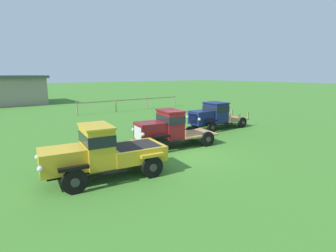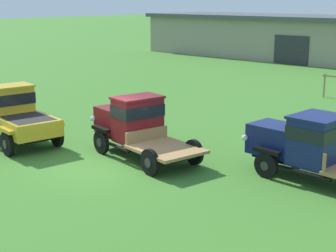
{
  "view_description": "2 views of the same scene",
  "coord_description": "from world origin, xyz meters",
  "px_view_note": "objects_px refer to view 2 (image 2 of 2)",
  "views": [
    {
      "loc": [
        -8.7,
        -9.97,
        4.09
      ],
      "look_at": [
        0.66,
        2.43,
        1.0
      ],
      "focal_mm": 28.0,
      "sensor_mm": 36.0,
      "label": 1
    },
    {
      "loc": [
        12.72,
        -10.5,
        5.39
      ],
      "look_at": [
        0.66,
        2.43,
        1.0
      ],
      "focal_mm": 55.0,
      "sensor_mm": 36.0,
      "label": 2
    }
  ],
  "objects_px": {
    "farm_shed": "(278,36)",
    "vintage_truck_second_in_line": "(135,124)",
    "vintage_truck_midrow_center": "(309,144)",
    "vintage_truck_foreground_near": "(12,114)"
  },
  "relations": [
    {
      "from": "farm_shed",
      "to": "vintage_truck_second_in_line",
      "type": "distance_m",
      "value": 33.33
    },
    {
      "from": "vintage_truck_foreground_near",
      "to": "vintage_truck_midrow_center",
      "type": "bearing_deg",
      "value": 20.59
    },
    {
      "from": "farm_shed",
      "to": "vintage_truck_second_in_line",
      "type": "xyz_separation_m",
      "value": [
        12.96,
        -30.7,
        -0.87
      ]
    },
    {
      "from": "farm_shed",
      "to": "vintage_truck_foreground_near",
      "type": "distance_m",
      "value": 33.75
    },
    {
      "from": "vintage_truck_foreground_near",
      "to": "vintage_truck_second_in_line",
      "type": "bearing_deg",
      "value": 23.26
    },
    {
      "from": "vintage_truck_second_in_line",
      "to": "vintage_truck_foreground_near",
      "type": "bearing_deg",
      "value": -156.74
    },
    {
      "from": "vintage_truck_second_in_line",
      "to": "vintage_truck_midrow_center",
      "type": "xyz_separation_m",
      "value": [
        5.71,
        1.89,
        -0.02
      ]
    },
    {
      "from": "farm_shed",
      "to": "vintage_truck_foreground_near",
      "type": "relative_size",
      "value": 5.2
    },
    {
      "from": "vintage_truck_second_in_line",
      "to": "vintage_truck_midrow_center",
      "type": "relative_size",
      "value": 0.96
    },
    {
      "from": "farm_shed",
      "to": "vintage_truck_foreground_near",
      "type": "xyz_separation_m",
      "value": [
        8.27,
        -32.71,
        -0.9
      ]
    }
  ]
}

